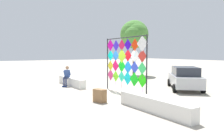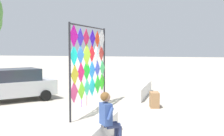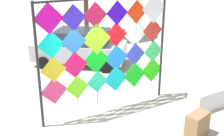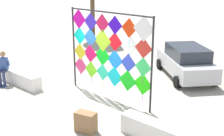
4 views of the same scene
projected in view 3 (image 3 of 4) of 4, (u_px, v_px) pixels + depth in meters
ground at (119, 128)px, 7.79m from camera, size 120.00×120.00×0.00m
kite_display_rack at (108, 46)px, 8.12m from camera, size 3.99×0.16×3.31m
parked_car at (80, 47)px, 12.33m from camera, size 3.93×3.74×1.48m
cardboard_box_large at (197, 125)px, 7.34m from camera, size 0.70×0.49×0.63m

